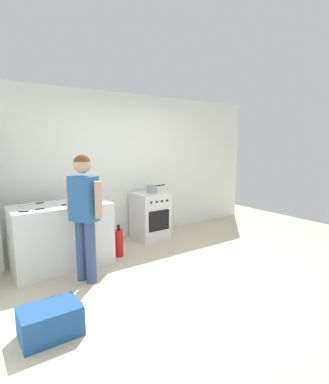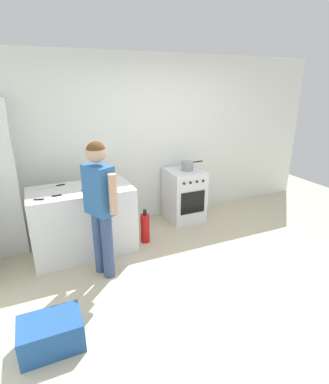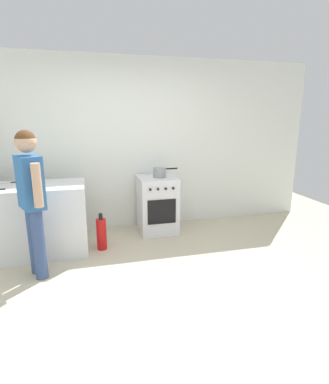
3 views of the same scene
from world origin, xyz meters
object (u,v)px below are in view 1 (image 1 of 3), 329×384
Objects in this scene: pot at (152,189)px; person at (84,208)px; oven_left at (150,216)px; knife_utility at (29,211)px; fire_extinguisher at (119,243)px; knife_bread at (32,204)px; recycling_crate_lower at (50,321)px; knife_carving at (73,204)px; knife_paring at (37,209)px.

pot is 0.23× the size of person.
oven_left is 3.44× the size of knife_utility.
pot reaches higher than knife_utility.
fire_extinguisher is (-0.87, -0.48, -0.21)m from oven_left.
person is (-1.58, -1.00, 0.53)m from oven_left.
knife_utility is (-2.14, -0.61, 0.48)m from oven_left.
pot reaches higher than knife_bread.
knife_bread reaches higher than recycling_crate_lower.
knife_carving is at bearing 11.38° from knife_utility.
knife_bread reaches higher than oven_left.
recycling_crate_lower is (-0.12, -1.27, -0.76)m from knife_utility.
knife_bread is 0.70× the size of fire_extinguisher.
fire_extinguisher is (1.16, 0.06, -0.69)m from knife_paring.
recycling_crate_lower is at bearing -141.08° from pot.
pot is 1.66m from knife_carving.
knife_carving and knife_utility have the same top height.
knife_utility is (-0.13, -0.44, 0.00)m from knife_bread.
knife_carving is 1.57× the size of knife_paring.
recycling_crate_lower is at bearing -127.43° from person.
knife_utility is 0.68m from person.
knife_bread is 1.89m from recycling_crate_lower.
knife_paring is 0.40× the size of recycling_crate_lower.
knife_bread is at bearing 87.78° from knife_paring.
knife_utility is (-2.18, -0.58, -0.02)m from pot.
knife_carving is at bearing -179.30° from fire_extinguisher.
fire_extinguisher is at bearing -15.18° from knife_bread.
fire_extinguisher is at bearing -151.22° from oven_left.
person is at bearing -34.99° from knife_utility.
knife_utility is 0.15× the size of person.
knife_paring is at bearing 30.65° from knife_utility.
knife_utility reaches higher than oven_left.
person reaches higher than knife_utility.
recycling_crate_lower is (-0.23, -1.34, -0.77)m from knife_paring.
knife_bread is 0.56m from knife_carving.
recycling_crate_lower is at bearing -99.71° from knife_paring.
oven_left is at bearing 28.78° from fire_extinguisher.
pot is 2.06m from knife_bread.
knife_paring and knife_utility have the same top height.
oven_left is at bearing 32.19° from person.
person is 1.15m from fire_extinguisher.
recycling_crate_lower is (-0.24, -1.71, -0.76)m from knife_bread.
knife_carving is at bearing 6.13° from knife_paring.
oven_left is 4.04× the size of knife_paring.
pot is 1.50× the size of knife_utility.
pot is at bearing 38.92° from recycling_crate_lower.
knife_paring is 1.56m from recycling_crate_lower.
pot reaches higher than oven_left.
recycling_crate_lower is at bearing -134.75° from fire_extinguisher.
recycling_crate_lower is at bearing -98.11° from knife_bread.
oven_left is 2.15m from knife_paring.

